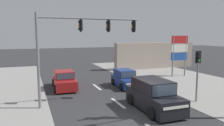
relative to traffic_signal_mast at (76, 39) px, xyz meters
name	(u,v)px	position (x,y,z in m)	size (l,w,h in m)	color
ground_plane	(138,118)	(2.68, -3.73, -4.35)	(140.00, 140.00, 0.00)	#303033
lane_dash_mid	(118,103)	(2.68, -0.73, -4.35)	(0.20, 2.40, 0.01)	silver
lane_dash_far	(97,87)	(2.68, 4.27, -4.35)	(0.20, 2.40, 0.01)	silver
traffic_signal_mast	(76,39)	(0.00, 0.00, 0.00)	(6.89, 0.47, 6.00)	slate
pedestal_signal_right_kerb	(198,68)	(7.92, -2.39, -1.94)	(0.44, 0.30, 3.56)	slate
shopping_plaza_sign	(179,50)	(12.84, 5.93, -1.37)	(2.10, 0.16, 4.60)	slate
shopfront_wall_far	(155,55)	(13.68, 12.27, -2.55)	(12.00, 1.00, 3.60)	#A39384
hatchback_crossing_left	(125,79)	(5.12, 3.52, -3.65)	(1.92, 3.71, 1.53)	navy
suv_oncoming_near	(153,96)	(4.25, -2.70, -3.47)	(2.13, 4.57, 1.90)	black
sedan_kerbside_parked	(64,81)	(-0.13, 4.76, -3.65)	(2.02, 4.30, 1.56)	maroon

